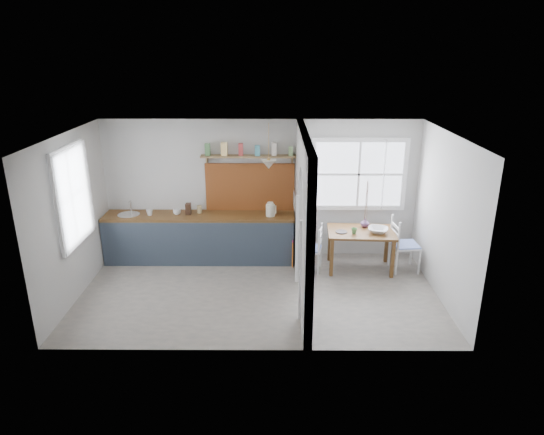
{
  "coord_description": "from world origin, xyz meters",
  "views": [
    {
      "loc": [
        0.26,
        -7.09,
        3.82
      ],
      "look_at": [
        0.21,
        0.28,
        1.21
      ],
      "focal_mm": 32.0,
      "sensor_mm": 36.0,
      "label": 1
    }
  ],
  "objects_px": {
    "dining_table": "(360,250)",
    "kettle": "(270,209)",
    "chair_right": "(405,244)",
    "chair_left": "(310,248)",
    "vase": "(365,223)"
  },
  "relations": [
    {
      "from": "dining_table",
      "to": "chair_left",
      "type": "xyz_separation_m",
      "value": [
        -0.9,
        -0.05,
        0.06
      ]
    },
    {
      "from": "dining_table",
      "to": "kettle",
      "type": "relative_size",
      "value": 4.46
    },
    {
      "from": "kettle",
      "to": "chair_left",
      "type": "bearing_deg",
      "value": -26.6
    },
    {
      "from": "chair_left",
      "to": "dining_table",
      "type": "bearing_deg",
      "value": 105.96
    },
    {
      "from": "kettle",
      "to": "vase",
      "type": "bearing_deg",
      "value": -3.17
    },
    {
      "from": "dining_table",
      "to": "kettle",
      "type": "xyz_separation_m",
      "value": [
        -1.61,
        0.32,
        0.67
      ]
    },
    {
      "from": "chair_right",
      "to": "vase",
      "type": "relative_size",
      "value": 6.04
    },
    {
      "from": "chair_right",
      "to": "vase",
      "type": "distance_m",
      "value": 0.8
    },
    {
      "from": "chair_right",
      "to": "vase",
      "type": "bearing_deg",
      "value": 65.73
    },
    {
      "from": "chair_right",
      "to": "kettle",
      "type": "distance_m",
      "value": 2.49
    },
    {
      "from": "dining_table",
      "to": "chair_right",
      "type": "height_order",
      "value": "chair_right"
    },
    {
      "from": "chair_left",
      "to": "chair_right",
      "type": "xyz_separation_m",
      "value": [
        1.69,
        0.01,
        0.07
      ]
    },
    {
      "from": "chair_left",
      "to": "vase",
      "type": "xyz_separation_m",
      "value": [
        1.0,
        0.25,
        0.39
      ]
    },
    {
      "from": "chair_right",
      "to": "vase",
      "type": "xyz_separation_m",
      "value": [
        -0.69,
        0.24,
        0.32
      ]
    },
    {
      "from": "kettle",
      "to": "dining_table",
      "type": "bearing_deg",
      "value": -10.36
    }
  ]
}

